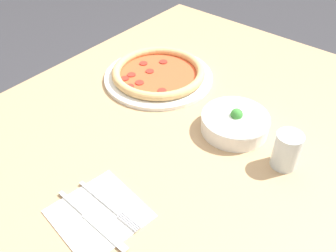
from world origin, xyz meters
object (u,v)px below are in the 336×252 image
at_px(bowl, 235,122).
at_px(fork, 107,204).
at_px(glass, 287,150).
at_px(knife, 88,217).
at_px(pizza, 158,74).

distance_m(bowl, fork, 0.39).
height_order(fork, glass, glass).
relative_size(knife, glass, 2.30).
bearing_deg(pizza, fork, 28.09).
height_order(pizza, glass, glass).
distance_m(pizza, glass, 0.48).
relative_size(pizza, fork, 1.83).
bearing_deg(knife, bowl, 81.69).
xyz_separation_m(bowl, glass, (0.03, 0.16, 0.02)).
distance_m(fork, glass, 0.42).
xyz_separation_m(pizza, glass, (0.09, 0.47, 0.03)).
bearing_deg(bowl, fork, -11.22).
xyz_separation_m(knife, glass, (-0.40, 0.24, 0.04)).
xyz_separation_m(fork, glass, (-0.35, 0.23, 0.04)).
bearing_deg(bowl, knife, -10.95).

